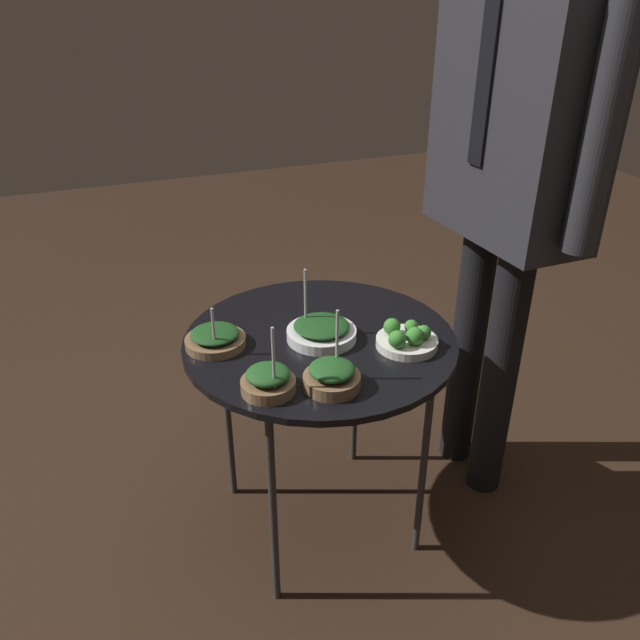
% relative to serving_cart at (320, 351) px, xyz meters
% --- Properties ---
extents(ground_plane, '(8.00, 8.00, 0.00)m').
position_rel_serving_cart_xyz_m(ground_plane, '(0.00, 0.00, -0.60)').
color(ground_plane, black).
extents(serving_cart, '(0.71, 0.71, 0.64)m').
position_rel_serving_cart_xyz_m(serving_cart, '(0.00, 0.00, 0.00)').
color(serving_cart, black).
rests_on(serving_cart, ground_plane).
extents(bowl_spinach_mid_left, '(0.13, 0.13, 0.18)m').
position_rel_serving_cart_xyz_m(bowl_spinach_mid_left, '(0.22, -0.06, 0.07)').
color(bowl_spinach_mid_left, brown).
rests_on(bowl_spinach_mid_left, serving_cart).
extents(bowl_spinach_near_rim, '(0.18, 0.18, 0.18)m').
position_rel_serving_cart_xyz_m(bowl_spinach_near_rim, '(0.01, -0.00, 0.06)').
color(bowl_spinach_near_rim, silver).
rests_on(bowl_spinach_near_rim, serving_cart).
extents(bowl_spinach_back_right, '(0.12, 0.12, 0.18)m').
position_rel_serving_cart_xyz_m(bowl_spinach_back_right, '(0.18, -0.20, 0.07)').
color(bowl_spinach_back_right, brown).
rests_on(bowl_spinach_back_right, serving_cart).
extents(bowl_spinach_far_rim, '(0.15, 0.15, 0.13)m').
position_rel_serving_cart_xyz_m(bowl_spinach_far_rim, '(-0.06, -0.26, 0.06)').
color(bowl_spinach_far_rim, brown).
rests_on(bowl_spinach_far_rim, serving_cart).
extents(bowl_broccoli_back_left, '(0.16, 0.16, 0.07)m').
position_rel_serving_cart_xyz_m(bowl_broccoli_back_left, '(0.13, 0.18, 0.06)').
color(bowl_broccoli_back_left, silver).
rests_on(bowl_broccoli_back_left, serving_cart).
extents(waiter_figure, '(0.63, 0.24, 1.69)m').
position_rel_serving_cart_xyz_m(waiter_figure, '(-0.02, 0.56, 0.47)').
color(waiter_figure, black).
rests_on(waiter_figure, ground_plane).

